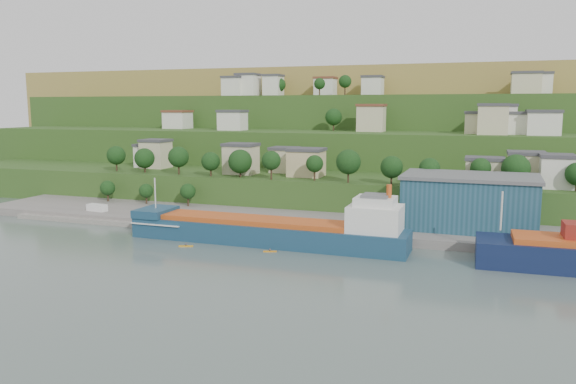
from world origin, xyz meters
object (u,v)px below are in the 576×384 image
at_px(warehouse, 469,201).
at_px(kayak_orange, 270,251).
at_px(caravan, 97,209).
at_px(cargo_ship_near, 274,233).

bearing_deg(warehouse, kayak_orange, -142.09).
height_order(warehouse, kayak_orange, warehouse).
bearing_deg(kayak_orange, caravan, 143.39).
height_order(cargo_ship_near, warehouse, warehouse).
distance_m(caravan, kayak_orange, 61.35).
distance_m(cargo_ship_near, kayak_orange, 7.38).
distance_m(warehouse, kayak_orange, 49.86).
xyz_separation_m(cargo_ship_near, kayak_orange, (1.48, -6.81, -2.43)).
relative_size(warehouse, kayak_orange, 10.93).
height_order(cargo_ship_near, caravan, cargo_ship_near).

